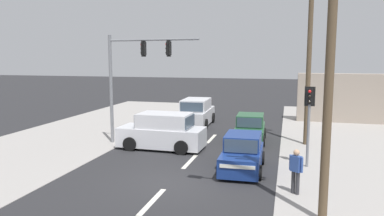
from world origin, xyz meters
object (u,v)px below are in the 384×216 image
Objects in this scene: hatchback_oncoming_near at (250,129)px; suv_oncoming_mid at (162,132)px; suv_kerbside_parked at (196,113)px; traffic_signal_mast at (131,69)px; utility_pole_foreground_right at (326,45)px; pedestrian_at_kerb at (296,169)px; pedestal_signal_right_kerb at (309,113)px; hatchback_crossing_left at (242,154)px; utility_pole_midground_right at (309,49)px.

suv_oncoming_mid reaches higher than hatchback_oncoming_near.
traffic_signal_mast is at bearing -107.39° from suv_kerbside_parked.
utility_pole_foreground_right is 5.89× the size of pedestrian_at_kerb.
suv_oncoming_mid is at bearing 142.51° from pedestrian_at_kerb.
utility_pole_foreground_right reaches higher than pedestal_signal_right_kerb.
hatchback_oncoming_near is 8.41m from pedestrian_at_kerb.
suv_kerbside_parked is (-4.40, 9.66, 0.18)m from hatchback_crossing_left.
suv_kerbside_parked is 2.81× the size of pedestrian_at_kerb.
pedestal_signal_right_kerb is 3.39m from hatchback_crossing_left.
utility_pole_foreground_right is at bearing -63.09° from suv_kerbside_parked.
utility_pole_foreground_right is 6.91m from hatchback_crossing_left.
suv_kerbside_parked is at bearing 114.51° from hatchback_crossing_left.
traffic_signal_mast is at bearing -165.66° from utility_pole_midground_right.
traffic_signal_mast is 1.31× the size of suv_oncoming_mid.
suv_oncoming_mid reaches higher than pedestrian_at_kerb.
utility_pole_foreground_right is 2.60× the size of hatchback_oncoming_near.
suv_oncoming_mid is (-7.38, -2.82, -4.36)m from utility_pole_midground_right.
utility_pole_foreground_right is at bearing -90.35° from utility_pole_midground_right.
utility_pole_foreground_right is at bearing -39.62° from traffic_signal_mast.
utility_pole_foreground_right is 2.10× the size of suv_oncoming_mid.
pedestal_signal_right_kerb is at bearing 90.59° from utility_pole_foreground_right.
utility_pole_midground_right is 1.67× the size of traffic_signal_mast.
pedestal_signal_right_kerb is 7.60m from suv_oncoming_mid.
utility_pole_foreground_right is at bearing -44.45° from suv_oncoming_mid.
suv_kerbside_parked reaches higher than hatchback_oncoming_near.
pedestrian_at_kerb is (6.71, -5.14, 0.04)m from suv_oncoming_mid.
suv_oncoming_mid is at bearing -145.86° from hatchback_oncoming_near.
suv_kerbside_parked is at bearing 72.61° from traffic_signal_mast.
suv_oncoming_mid is (-4.54, 2.69, 0.18)m from hatchback_crossing_left.
hatchback_oncoming_near and hatchback_crossing_left have the same top height.
hatchback_oncoming_near is at bearing 106.65° from utility_pole_foreground_right.
hatchback_oncoming_near is at bearing 178.34° from utility_pole_midground_right.
utility_pole_foreground_right is 2.10× the size of suv_kerbside_parked.
utility_pole_midground_right is at bearing 62.78° from hatchback_crossing_left.
hatchback_oncoming_near is 1.01× the size of hatchback_crossing_left.
utility_pole_midground_right is at bearing -29.77° from suv_kerbside_parked.
pedestrian_at_kerb is (-0.67, -7.97, -4.32)m from utility_pole_midground_right.
utility_pole_foreground_right is 10.01m from utility_pole_midground_right.
utility_pole_foreground_right reaches higher than hatchback_oncoming_near.
utility_pole_foreground_right is 12.01m from traffic_signal_mast.
hatchback_oncoming_near is at bearing 106.63° from pedestrian_at_kerb.
pedestrian_at_kerb is at bearing -48.58° from hatchback_crossing_left.
traffic_signal_mast is 1.63× the size of hatchback_oncoming_near.
suv_kerbside_parked is at bearing 150.23° from utility_pole_midground_right.
utility_pole_midground_right is 6.14× the size of pedestrian_at_kerb.
utility_pole_midground_right is (0.06, 10.01, 0.08)m from utility_pole_foreground_right.
traffic_signal_mast is 1.64× the size of hatchback_crossing_left.
suv_kerbside_parked is (-7.24, 4.14, -4.36)m from utility_pole_midground_right.
traffic_signal_mast is 10.76m from pedestrian_at_kerb.
pedestal_signal_right_kerb is 5.68m from hatchback_oncoming_near.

